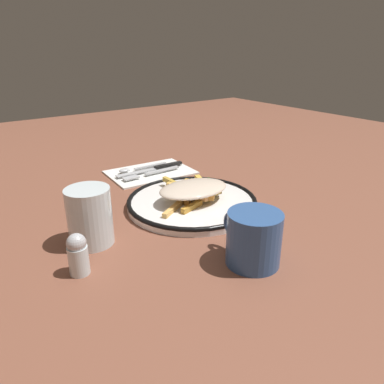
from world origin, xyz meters
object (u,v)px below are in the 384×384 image
Objects in this scene: fries_heap at (193,189)px; coffee_mug at (253,238)px; salt_shaker at (78,254)px; plate at (192,202)px; napkin at (150,172)px; fork at (152,173)px; spoon at (135,169)px; water_glass at (90,216)px; knife at (156,168)px.

fries_heap is 0.25m from coffee_mug.
coffee_mug is 0.29m from salt_shaker.
plate is 1.28× the size of napkin.
fork is at bearing -9.41° from coffee_mug.
fork is (0.23, -0.02, -0.03)m from fries_heap.
spoon is at bearing -38.06° from salt_shaker.
water_glass is (-0.31, 0.25, 0.04)m from spoon.
fork is at bearing 131.70° from knife.
plate is at bearing 179.40° from spoon.
knife is (0.26, -0.06, 0.00)m from plate.
napkin is 0.40m from water_glass.
spoon is (0.28, 0.00, -0.03)m from fries_heap.
salt_shaker is at bearing 136.76° from napkin.
plate is 0.26m from napkin.
spoon is at bearing 51.21° from napkin.
napkin is 1.53× the size of spoon.
spoon is (0.06, 0.02, 0.00)m from fork.
water_glass is at bearing 41.08° from coffee_mug.
water_glass is 1.51× the size of salt_shaker.
knife is at bearing -47.52° from water_glass.
salt_shaker is (-0.33, 0.33, 0.02)m from fork.
coffee_mug reaches higher than spoon.
fries_heap is 0.25m from water_glass.
coffee_mug is at bearing 170.59° from fork.
plate reaches higher than spoon.
fries_heap is 0.91× the size of knife.
fork is (-0.03, 0.01, 0.01)m from napkin.
fork is 0.04m from knife.
water_glass is at bearing 95.32° from plate.
salt_shaker is (0.14, 0.25, -0.01)m from coffee_mug.
fork is 1.46× the size of coffee_mug.
knife is 1.93× the size of water_glass.
plate is 0.25m from water_glass.
water_glass reaches higher than fries_heap.
salt_shaker reaches higher than fork.
salt_shaker is (-0.36, 0.36, 0.02)m from knife.
fries_heap is 1.58× the size of coffee_mug.
plate is 4.14× the size of salt_shaker.
water_glass is at bearing 132.56° from fork.
salt_shaker is at bearing 146.63° from water_glass.
knife is at bearing -117.89° from spoon.
coffee_mug is (-0.22, -0.19, -0.01)m from water_glass.
salt_shaker reaches higher than spoon.
spoon is 0.50m from salt_shaker.
plate is 0.28m from spoon.
coffee_mug is (-0.50, 0.11, 0.03)m from knife.
water_glass is at bearing 140.79° from spoon.
fries_heap reaches higher than fork.
plate is at bearing 171.59° from napkin.
napkin is 0.50m from salt_shaker.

